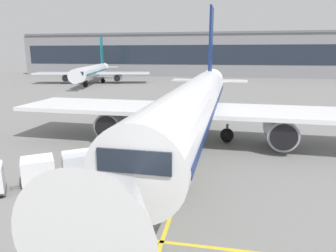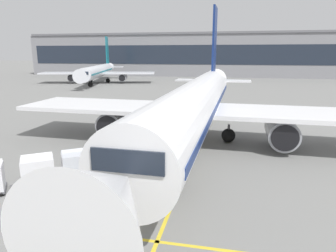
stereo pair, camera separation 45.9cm
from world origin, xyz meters
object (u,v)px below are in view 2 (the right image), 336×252
(belt_loader, at_px, (128,155))
(safety_cone_engine_keepout, at_px, (123,146))
(safety_cone_wingtip, at_px, (114,141))
(parked_airplane, at_px, (196,104))
(ground_crew_by_loader, at_px, (126,159))
(ground_crew_wingwalker, at_px, (97,166))
(ground_crew_by_carts, at_px, (109,162))
(distant_airplane, at_px, (98,71))
(baggage_cart_second, at_px, (38,170))
(ground_crew_marshaller, at_px, (81,159))
(baggage_cart_lead, at_px, (77,164))

(belt_loader, bearing_deg, safety_cone_engine_keepout, 116.81)
(safety_cone_wingtip, bearing_deg, parked_airplane, 16.32)
(ground_crew_by_loader, distance_m, ground_crew_wingwalker, 2.15)
(ground_crew_by_carts, relative_size, distant_airplane, 0.04)
(parked_airplane, relative_size, baggage_cart_second, 16.27)
(parked_airplane, xyz_separation_m, safety_cone_wingtip, (-7.27, -2.13, -3.34))
(ground_crew_marshaller, xyz_separation_m, distant_airplane, (-26.83, 61.59, 2.23))
(ground_crew_marshaller, relative_size, ground_crew_wingwalker, 1.00)
(parked_airplane, xyz_separation_m, baggage_cart_lead, (-6.67, -9.90, -2.64))
(baggage_cart_lead, relative_size, ground_crew_by_loader, 1.54)
(ground_crew_wingwalker, bearing_deg, safety_cone_wingtip, 104.46)
(safety_cone_engine_keepout, bearing_deg, distant_airplane, 116.38)
(belt_loader, height_order, ground_crew_marshaller, belt_loader)
(baggage_cart_lead, height_order, ground_crew_by_loader, baggage_cart_lead)
(parked_airplane, bearing_deg, distant_airplane, 122.68)
(ground_crew_wingwalker, bearing_deg, safety_cone_engine_keepout, 95.31)
(ground_crew_by_carts, xyz_separation_m, safety_cone_engine_keepout, (-1.12, 5.56, -0.62))
(belt_loader, bearing_deg, distant_airplane, 116.41)
(belt_loader, relative_size, baggage_cart_lead, 1.98)
(ground_crew_marshaller, relative_size, safety_cone_engine_keepout, 2.24)
(parked_airplane, bearing_deg, ground_crew_marshaller, -127.38)
(baggage_cart_second, height_order, distant_airplane, distant_airplane)
(parked_airplane, relative_size, belt_loader, 8.23)
(belt_loader, relative_size, ground_crew_marshaller, 3.04)
(safety_cone_wingtip, bearing_deg, ground_crew_wingwalker, -75.54)
(parked_airplane, bearing_deg, baggage_cart_second, -127.29)
(baggage_cart_lead, distance_m, baggage_cart_second, 2.44)
(parked_airplane, relative_size, ground_crew_wingwalker, 25.04)
(ground_crew_marshaller, height_order, safety_cone_wingtip, ground_crew_marshaller)
(parked_airplane, bearing_deg, ground_crew_by_loader, -114.30)
(ground_crew_wingwalker, height_order, safety_cone_engine_keepout, ground_crew_wingwalker)
(safety_cone_engine_keepout, bearing_deg, belt_loader, -63.19)
(baggage_cart_lead, bearing_deg, distant_airplane, 113.41)
(ground_crew_by_carts, bearing_deg, safety_cone_engine_keepout, 101.42)
(ground_crew_marshaller, relative_size, safety_cone_wingtip, 2.79)
(baggage_cart_second, xyz_separation_m, ground_crew_marshaller, (1.75, 2.33, -0.00))
(baggage_cart_lead, height_order, safety_cone_engine_keepout, baggage_cart_lead)
(ground_crew_by_loader, xyz_separation_m, ground_crew_wingwalker, (-1.47, -1.56, 0.00))
(belt_loader, relative_size, distant_airplane, 0.13)
(ground_crew_by_carts, distance_m, ground_crew_marshaller, 2.17)
(ground_crew_wingwalker, bearing_deg, distant_airplane, 114.48)
(baggage_cart_second, distance_m, distant_airplane, 68.70)
(parked_airplane, height_order, belt_loader, parked_airplane)
(belt_loader, distance_m, ground_crew_by_loader, 1.46)
(parked_airplane, distance_m, safety_cone_wingtip, 8.28)
(belt_loader, xyz_separation_m, baggage_cart_second, (-4.49, -4.37, 0.15))
(parked_airplane, bearing_deg, ground_crew_by_carts, -117.23)
(baggage_cart_lead, height_order, ground_crew_marshaller, baggage_cart_lead)
(ground_crew_by_loader, distance_m, ground_crew_by_carts, 1.23)
(parked_airplane, height_order, ground_crew_marshaller, parked_airplane)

